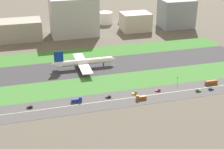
# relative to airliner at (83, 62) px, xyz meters

# --- Properties ---
(ground_plane) EXTENTS (800.00, 800.00, 0.00)m
(ground_plane) POSITION_rel_airliner_xyz_m (32.30, -0.00, -6.23)
(ground_plane) COLOR #5B564C
(runway) EXTENTS (280.00, 46.00, 0.10)m
(runway) POSITION_rel_airliner_xyz_m (32.30, -0.00, -6.18)
(runway) COLOR #38383D
(runway) RESTS_ON ground_plane
(grass_median_north) EXTENTS (280.00, 36.00, 0.10)m
(grass_median_north) POSITION_rel_airliner_xyz_m (32.30, 41.00, -6.18)
(grass_median_north) COLOR #3D7A33
(grass_median_north) RESTS_ON ground_plane
(grass_median_south) EXTENTS (280.00, 36.00, 0.10)m
(grass_median_south) POSITION_rel_airliner_xyz_m (32.30, -41.00, -6.18)
(grass_median_south) COLOR #427F38
(grass_median_south) RESTS_ON ground_plane
(highway) EXTENTS (280.00, 28.00, 0.10)m
(highway) POSITION_rel_airliner_xyz_m (32.30, -73.00, -6.18)
(highway) COLOR #4C4C4F
(highway) RESTS_ON ground_plane
(highway_centerline) EXTENTS (266.00, 0.50, 0.01)m
(highway_centerline) POSITION_rel_airliner_xyz_m (32.30, -73.00, -6.13)
(highway_centerline) COLOR silver
(highway_centerline) RESTS_ON highway
(airliner) EXTENTS (65.00, 56.00, 19.70)m
(airliner) POSITION_rel_airliner_xyz_m (0.00, 0.00, 0.00)
(airliner) COLOR white
(airliner) RESTS_ON runway
(car_4) EXTENTS (4.40, 1.80, 2.00)m
(car_4) POSITION_rel_airliner_xyz_m (8.32, -68.00, -5.31)
(car_4) COLOR black
(car_4) RESTS_ON highway
(car_6) EXTENTS (4.40, 1.80, 2.00)m
(car_6) POSITION_rel_airliner_xyz_m (31.39, -68.00, -5.31)
(car_6) COLOR yellow
(car_6) RESTS_ON highway
(bus_0) EXTENTS (11.60, 2.50, 3.50)m
(bus_0) POSITION_rel_airliner_xyz_m (103.12, -68.00, -4.41)
(bus_0) COLOR brown
(bus_0) RESTS_ON highway
(car_3) EXTENTS (4.40, 1.80, 2.00)m
(car_3) POSITION_rel_airliner_xyz_m (-54.55, -68.00, -5.31)
(car_3) COLOR black
(car_3) RESTS_ON highway
(car_1) EXTENTS (4.40, 1.80, 2.00)m
(car_1) POSITION_rel_airliner_xyz_m (52.18, -68.00, -5.31)
(car_1) COLOR #B2191E
(car_1) RESTS_ON highway
(truck_0) EXTENTS (8.40, 2.50, 4.00)m
(truck_0) POSITION_rel_airliner_xyz_m (32.79, -78.00, -4.56)
(truck_0) COLOR brown
(truck_0) RESTS_ON highway
(car_2) EXTENTS (4.40, 1.80, 2.00)m
(car_2) POSITION_rel_airliner_xyz_m (84.73, -78.00, -5.31)
(car_2) COLOR #19662D
(car_2) RESTS_ON highway
(truck_1) EXTENTS (8.40, 2.50, 4.00)m
(truck_1) POSITION_rel_airliner_xyz_m (-17.93, -68.00, -4.56)
(truck_1) COLOR navy
(truck_1) RESTS_ON highway
(car_0) EXTENTS (4.40, 1.80, 2.00)m
(car_0) POSITION_rel_airliner_xyz_m (96.88, -78.00, -5.31)
(car_0) COLOR navy
(car_0) RESTS_ON highway
(traffic_light) EXTENTS (0.36, 0.50, 7.20)m
(traffic_light) POSITION_rel_airliner_xyz_m (73.91, -60.01, -1.94)
(traffic_light) COLOR #4C4C51
(traffic_light) RESTS_ON highway
(terminal_building) EXTENTS (52.89, 35.56, 24.31)m
(terminal_building) POSITION_rel_airliner_xyz_m (-57.70, 114.00, 5.92)
(terminal_building) COLOR #9E998E
(terminal_building) RESTS_ON ground_plane
(hangar_building) EXTENTS (59.91, 37.82, 49.31)m
(hangar_building) POSITION_rel_airliner_xyz_m (10.96, 114.00, 18.42)
(hangar_building) COLOR #B2B2B7
(hangar_building) RESTS_ON ground_plane
(office_tower) EXTENTS (38.50, 29.79, 24.22)m
(office_tower) POSITION_rel_airliner_xyz_m (95.56, 114.00, 5.88)
(office_tower) COLOR beige
(office_tower) RESTS_ON ground_plane
(cargo_warehouse) EXTENTS (45.33, 33.79, 38.96)m
(cargo_warehouse) POSITION_rel_airliner_xyz_m (156.13, 114.00, 13.25)
(cargo_warehouse) COLOR gray
(cargo_warehouse) RESTS_ON ground_plane
(fuel_tank_west) EXTENTS (25.25, 25.25, 13.93)m
(fuel_tank_west) POSITION_rel_airliner_xyz_m (27.08, 159.00, 0.73)
(fuel_tank_west) COLOR silver
(fuel_tank_west) RESTS_ON ground_plane
(fuel_tank_centre) EXTENTS (20.85, 20.85, 17.11)m
(fuel_tank_centre) POSITION_rel_airliner_xyz_m (64.68, 159.00, 2.32)
(fuel_tank_centre) COLOR silver
(fuel_tank_centre) RESTS_ON ground_plane
(fuel_tank_east) EXTENTS (24.14, 24.14, 13.32)m
(fuel_tank_east) POSITION_rel_airliner_xyz_m (97.87, 159.00, 0.43)
(fuel_tank_east) COLOR silver
(fuel_tank_east) RESTS_ON ground_plane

